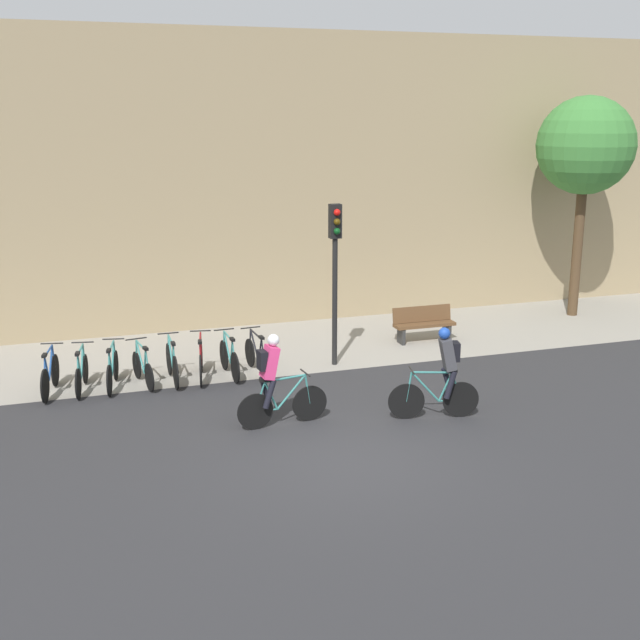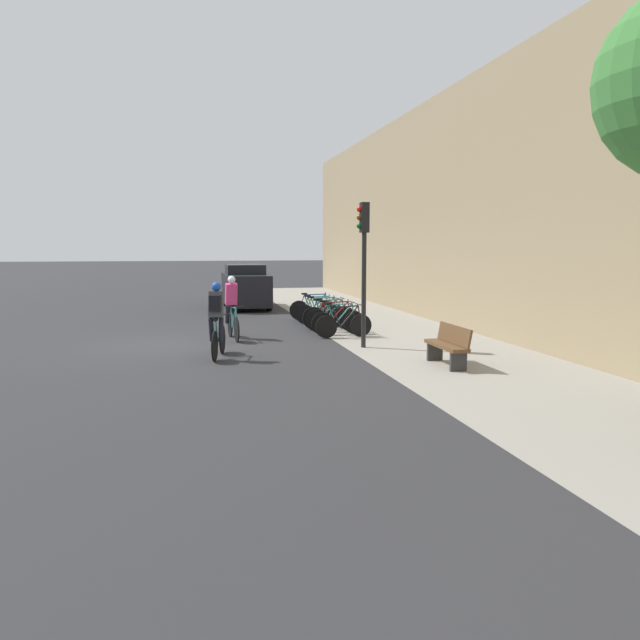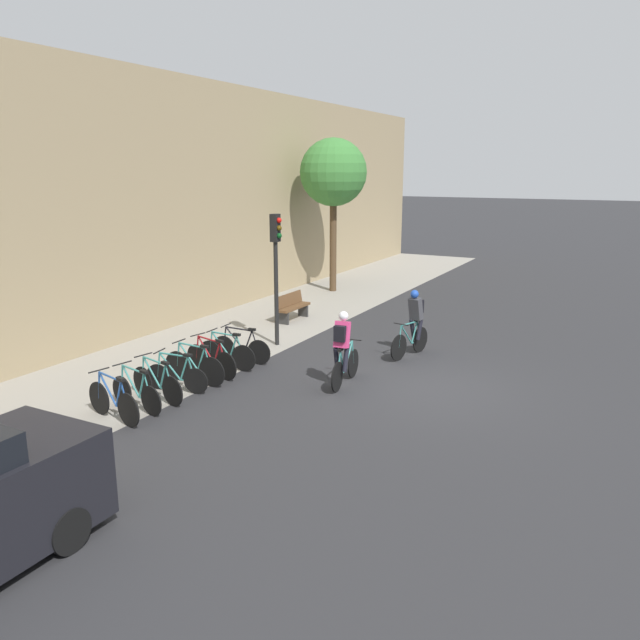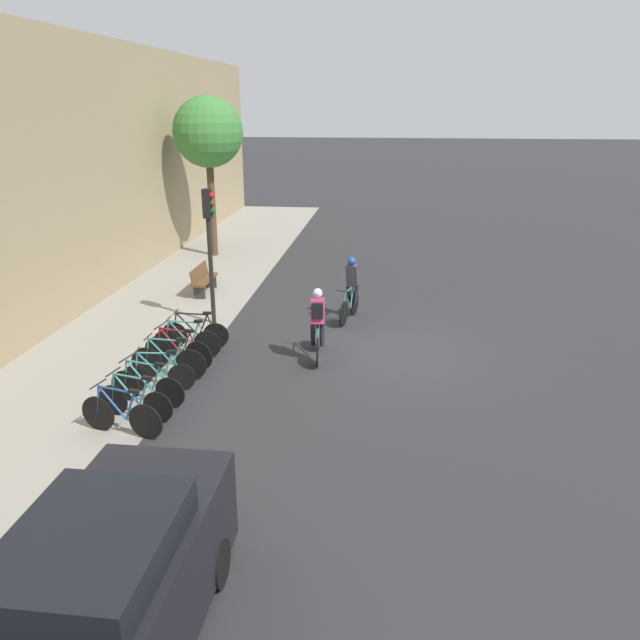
{
  "view_description": "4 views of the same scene",
  "coord_description": "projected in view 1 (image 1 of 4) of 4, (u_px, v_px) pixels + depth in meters",
  "views": [
    {
      "loc": [
        -4.35,
        -11.79,
        5.71
      ],
      "look_at": [
        0.43,
        2.85,
        1.68
      ],
      "focal_mm": 45.0,
      "sensor_mm": 36.0,
      "label": 1
    },
    {
      "loc": [
        16.88,
        0.55,
        2.61
      ],
      "look_at": [
        1.15,
        3.89,
        0.71
      ],
      "focal_mm": 35.0,
      "sensor_mm": 36.0,
      "label": 2
    },
    {
      "loc": [
        -13.16,
        -4.2,
        4.9
      ],
      "look_at": [
        -0.63,
        2.46,
        1.47
      ],
      "focal_mm": 35.0,
      "sensor_mm": 36.0,
      "label": 3
    },
    {
      "loc": [
        -14.53,
        0.05,
        5.84
      ],
      "look_at": [
        -0.4,
        1.75,
        0.87
      ],
      "focal_mm": 35.0,
      "sensor_mm": 36.0,
      "label": 4
    }
  ],
  "objects": [
    {
      "name": "parked_bike_0",
      "position": [
        50.0,
        375.0,
        16.58
      ],
      "size": [
        0.5,
        1.69,
        0.98
      ],
      "color": "black",
      "rests_on": "ground"
    },
    {
      "name": "bench",
      "position": [
        424.0,
        323.0,
        20.38
      ],
      "size": [
        1.59,
        0.44,
        0.89
      ],
      "color": "brown",
      "rests_on": "ground"
    },
    {
      "name": "parked_bike_4",
      "position": [
        172.0,
        363.0,
        17.33
      ],
      "size": [
        0.46,
        1.73,
        0.99
      ],
      "color": "black",
      "rests_on": "ground"
    },
    {
      "name": "parked_bike_3",
      "position": [
        143.0,
        368.0,
        17.16
      ],
      "size": [
        0.46,
        1.55,
        0.93
      ],
      "color": "black",
      "rests_on": "ground"
    },
    {
      "name": "cyclist_pink",
      "position": [
        274.0,
        378.0,
        14.73
      ],
      "size": [
        1.78,
        0.48,
        1.79
      ],
      "color": "black",
      "rests_on": "ground"
    },
    {
      "name": "parked_bike_5",
      "position": [
        201.0,
        361.0,
        17.52
      ],
      "size": [
        0.49,
        1.72,
        0.98
      ],
      "color": "black",
      "rests_on": "ground"
    },
    {
      "name": "building_facade",
      "position": [
        229.0,
        182.0,
        21.17
      ],
      "size": [
        44.0,
        0.6,
        7.75
      ],
      "primitive_type": "cube",
      "color": "#9E8966",
      "rests_on": "ground"
    },
    {
      "name": "parked_bike_7",
      "position": [
        257.0,
        356.0,
        17.91
      ],
      "size": [
        0.46,
        1.7,
        0.96
      ],
      "color": "black",
      "rests_on": "ground"
    },
    {
      "name": "parked_bike_2",
      "position": [
        112.0,
        370.0,
        16.96
      ],
      "size": [
        0.5,
        1.68,
        0.96
      ],
      "color": "black",
      "rests_on": "ground"
    },
    {
      "name": "ground",
      "position": [
        348.0,
        458.0,
        13.6
      ],
      "size": [
        200.0,
        200.0,
        0.0
      ],
      "primitive_type": "plane",
      "color": "#2B2B2D"
    },
    {
      "name": "kerb_strip",
      "position": [
        255.0,
        349.0,
        19.81
      ],
      "size": [
        44.0,
        4.5,
        0.01
      ],
      "primitive_type": "cube",
      "color": "gray",
      "rests_on": "ground"
    },
    {
      "name": "street_tree_0",
      "position": [
        586.0,
        147.0,
        21.93
      ],
      "size": [
        2.68,
        2.68,
        6.13
      ],
      "color": "#4C3823",
      "rests_on": "ground"
    },
    {
      "name": "cyclist_grey",
      "position": [
        443.0,
        371.0,
        15.16
      ],
      "size": [
        1.73,
        0.57,
        1.79
      ],
      "color": "black",
      "rests_on": "ground"
    },
    {
      "name": "parked_bike_6",
      "position": [
        229.0,
        358.0,
        17.72
      ],
      "size": [
        0.46,
        1.67,
        0.97
      ],
      "color": "black",
      "rests_on": "ground"
    },
    {
      "name": "traffic_light_pole",
      "position": [
        335.0,
        255.0,
        17.96
      ],
      "size": [
        0.26,
        0.3,
        3.72
      ],
      "color": "black",
      "rests_on": "ground"
    },
    {
      "name": "parked_bike_1",
      "position": [
        82.0,
        373.0,
        16.77
      ],
      "size": [
        0.47,
        1.61,
        0.95
      ],
      "color": "black",
      "rests_on": "ground"
    }
  ]
}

